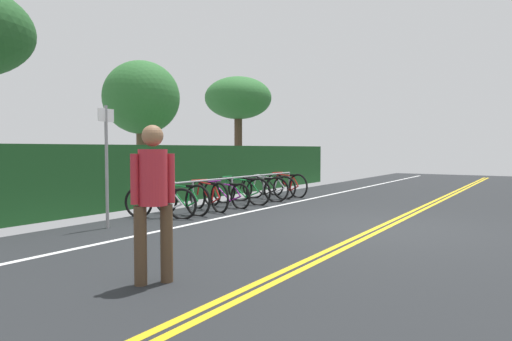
{
  "coord_description": "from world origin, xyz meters",
  "views": [
    {
      "loc": [
        -8.67,
        -2.62,
        1.5
      ],
      "look_at": [
        1.06,
        3.54,
        0.95
      ],
      "focal_mm": 32.33,
      "sensor_mm": 36.0,
      "label": 1
    }
  ],
  "objects_px": {
    "bicycle_7": "(286,185)",
    "bicycle_4": "(241,191)",
    "bicycle_0": "(160,203)",
    "bicycle_3": "(226,195)",
    "pedestrian": "(153,192)",
    "bike_rack": "(232,184)",
    "sign_post_near": "(107,155)",
    "tree_far_right": "(238,99)",
    "bicycle_1": "(181,199)",
    "bicycle_2": "(208,196)",
    "bicycle_6": "(269,187)",
    "tree_mid": "(141,99)",
    "bicycle_5": "(258,189)"
  },
  "relations": [
    {
      "from": "bicycle_7",
      "to": "bicycle_4",
      "type": "bearing_deg",
      "value": 177.95
    },
    {
      "from": "bicycle_0",
      "to": "bicycle_4",
      "type": "xyz_separation_m",
      "value": [
        2.99,
        -0.08,
        0.03
      ]
    },
    {
      "from": "bicycle_3",
      "to": "pedestrian",
      "type": "bearing_deg",
      "value": -150.73
    },
    {
      "from": "bicycle_4",
      "to": "pedestrian",
      "type": "distance_m",
      "value": 7.39
    },
    {
      "from": "bike_rack",
      "to": "sign_post_near",
      "type": "bearing_deg",
      "value": -179.53
    },
    {
      "from": "bike_rack",
      "to": "tree_far_right",
      "type": "distance_m",
      "value": 8.27
    },
    {
      "from": "bicycle_1",
      "to": "sign_post_near",
      "type": "distance_m",
      "value": 2.36
    },
    {
      "from": "bicycle_2",
      "to": "bicycle_1",
      "type": "bearing_deg",
      "value": 174.01
    },
    {
      "from": "bicycle_3",
      "to": "bicycle_7",
      "type": "bearing_deg",
      "value": -1.21
    },
    {
      "from": "bike_rack",
      "to": "bicycle_4",
      "type": "relative_size",
      "value": 3.48
    },
    {
      "from": "bicycle_1",
      "to": "bicycle_3",
      "type": "relative_size",
      "value": 1.01
    },
    {
      "from": "bike_rack",
      "to": "pedestrian",
      "type": "relative_size",
      "value": 3.65
    },
    {
      "from": "pedestrian",
      "to": "bicycle_7",
      "type": "bearing_deg",
      "value": 19.69
    },
    {
      "from": "bicycle_2",
      "to": "pedestrian",
      "type": "distance_m",
      "value": 6.11
    },
    {
      "from": "bike_rack",
      "to": "bicycle_0",
      "type": "relative_size",
      "value": 3.8
    },
    {
      "from": "bicycle_6",
      "to": "bicycle_1",
      "type": "bearing_deg",
      "value": -179.97
    },
    {
      "from": "bicycle_0",
      "to": "tree_mid",
      "type": "distance_m",
      "value": 5.98
    },
    {
      "from": "bicycle_3",
      "to": "tree_mid",
      "type": "relative_size",
      "value": 0.39
    },
    {
      "from": "bicycle_4",
      "to": "bicycle_7",
      "type": "xyz_separation_m",
      "value": [
        2.42,
        -0.09,
        0.0
      ]
    },
    {
      "from": "bicycle_5",
      "to": "bicycle_6",
      "type": "xyz_separation_m",
      "value": [
        0.75,
        0.09,
        -0.0
      ]
    },
    {
      "from": "bike_rack",
      "to": "bicycle_1",
      "type": "relative_size",
      "value": 3.76
    },
    {
      "from": "tree_mid",
      "to": "tree_far_right",
      "type": "relative_size",
      "value": 0.95
    },
    {
      "from": "bike_rack",
      "to": "bicycle_7",
      "type": "relative_size",
      "value": 3.77
    },
    {
      "from": "bicycle_1",
      "to": "tree_far_right",
      "type": "relative_size",
      "value": 0.37
    },
    {
      "from": "bike_rack",
      "to": "bicycle_1",
      "type": "xyz_separation_m",
      "value": [
        -1.99,
        0.0,
        -0.22
      ]
    },
    {
      "from": "bicycle_1",
      "to": "bicycle_2",
      "type": "xyz_separation_m",
      "value": [
        0.86,
        -0.09,
        0.0
      ]
    },
    {
      "from": "bicycle_3",
      "to": "bicycle_2",
      "type": "bearing_deg",
      "value": -178.81
    },
    {
      "from": "bike_rack",
      "to": "bicycle_1",
      "type": "height_order",
      "value": "bike_rack"
    },
    {
      "from": "bicycle_5",
      "to": "sign_post_near",
      "type": "relative_size",
      "value": 0.75
    },
    {
      "from": "bicycle_3",
      "to": "bicycle_5",
      "type": "height_order",
      "value": "bicycle_5"
    },
    {
      "from": "tree_far_right",
      "to": "bike_rack",
      "type": "bearing_deg",
      "value": -146.69
    },
    {
      "from": "bicycle_5",
      "to": "tree_far_right",
      "type": "relative_size",
      "value": 0.38
    },
    {
      "from": "bicycle_2",
      "to": "bicycle_3",
      "type": "xyz_separation_m",
      "value": [
        0.75,
        0.02,
        -0.04
      ]
    },
    {
      "from": "bicycle_3",
      "to": "sign_post_near",
      "type": "relative_size",
      "value": 0.73
    },
    {
      "from": "bicycle_4",
      "to": "tree_mid",
      "type": "bearing_deg",
      "value": 84.51
    },
    {
      "from": "bicycle_4",
      "to": "bicycle_0",
      "type": "bearing_deg",
      "value": 178.53
    },
    {
      "from": "sign_post_near",
      "to": "bicycle_6",
      "type": "bearing_deg",
      "value": 0.37
    },
    {
      "from": "pedestrian",
      "to": "sign_post_near",
      "type": "bearing_deg",
      "value": 57.39
    },
    {
      "from": "bicycle_1",
      "to": "tree_far_right",
      "type": "xyz_separation_m",
      "value": [
        8.42,
        4.22,
        3.26
      ]
    },
    {
      "from": "bicycle_5",
      "to": "pedestrian",
      "type": "bearing_deg",
      "value": -156.14
    },
    {
      "from": "bicycle_5",
      "to": "sign_post_near",
      "type": "distance_m",
      "value": 5.38
    },
    {
      "from": "bicycle_5",
      "to": "pedestrian",
      "type": "distance_m",
      "value": 8.12
    },
    {
      "from": "bicycle_7",
      "to": "sign_post_near",
      "type": "height_order",
      "value": "sign_post_near"
    },
    {
      "from": "sign_post_near",
      "to": "tree_mid",
      "type": "distance_m",
      "value": 6.6
    },
    {
      "from": "bicycle_1",
      "to": "bicycle_7",
      "type": "relative_size",
      "value": 1.0
    },
    {
      "from": "bicycle_0",
      "to": "bicycle_4",
      "type": "relative_size",
      "value": 0.92
    },
    {
      "from": "tree_mid",
      "to": "bicycle_0",
      "type": "bearing_deg",
      "value": -129.78
    },
    {
      "from": "bicycle_3",
      "to": "bicycle_7",
      "type": "relative_size",
      "value": 0.99
    },
    {
      "from": "bike_rack",
      "to": "tree_mid",
      "type": "xyz_separation_m",
      "value": [
        0.73,
        4.1,
        2.54
      ]
    },
    {
      "from": "bicycle_0",
      "to": "sign_post_near",
      "type": "xyz_separation_m",
      "value": [
        -1.46,
        -0.06,
        1.05
      ]
    }
  ]
}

